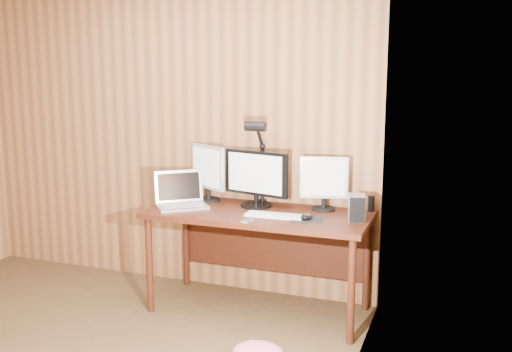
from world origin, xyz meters
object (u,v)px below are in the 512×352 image
Objects in this scene: laptop at (181,198)px; keyboard at (275,215)px; monitor_left at (208,171)px; speaker at (371,204)px; desk_lamp at (259,150)px; desk at (262,226)px; monitor_center at (256,178)px; phone at (247,221)px; monitor_right at (324,182)px; hard_drive at (357,208)px; mouse at (307,217)px.

keyboard is at bearing -43.68° from laptop.
speaker is (1.24, 0.10, -0.18)m from monitor_left.
keyboard is 0.61× the size of desk_lamp.
laptop is at bearing -86.70° from monitor_left.
monitor_left is (-0.49, 0.12, 0.36)m from desk.
monitor_center reaches higher than keyboard.
desk is at bearing 130.74° from keyboard.
desk_lamp reaches higher than keyboard.
phone is (0.63, -0.25, -0.06)m from laptop.
monitor_right is at bearing -25.88° from laptop.
keyboard is 0.56m from hard_drive.
hard_drive is at bearing 9.17° from keyboard.
desk is 0.38m from phone.
desk_lamp is at bearing 150.92° from hard_drive.
hard_drive is at bearing 3.72° from monitor_center.
keyboard is at bearing -33.14° from monitor_center.
monitor_center is 0.78× the size of desk_lamp.
monitor_right reaches higher than speaker.
desk is 0.64m from laptop.
desk_lamp is (0.41, 0.03, 0.18)m from monitor_left.
hard_drive is 0.27× the size of desk_lamp.
desk_lamp is (0.52, 0.26, 0.35)m from laptop.
laptop reaches higher than speaker.
desk_lamp is (-0.08, 0.15, 0.54)m from desk.
monitor_right is at bearing 17.36° from desk.
mouse is 1.02× the size of speaker.
laptop is 4.05× the size of speaker.
monitor_right is at bearing 46.36° from keyboard.
mouse is 0.64× the size of hard_drive.
mouse is 0.17× the size of desk_lamp.
laptop reaches higher than phone.
speaker is (0.37, 0.40, 0.03)m from mouse.
monitor_center is 1.34× the size of monitor_right.
desk is 16.09× the size of phone.
hard_drive is (0.70, -0.06, 0.21)m from desk.
monitor_left is 0.74m from keyboard.
monitor_center is 5.30× the size of phone.
monitor_right is 0.36m from mouse.
monitor_center is (-0.07, 0.08, 0.34)m from desk.
desk_lamp reaches higher than monitor_center.
monitor_right reaches higher than desk.
laptop reaches higher than keyboard.
desk is 8.90× the size of hard_drive.
monitor_left reaches higher than mouse.
monitor_left is 4.38× the size of phone.
monitor_center is 0.22m from desk_lamp.
monitor_left is 1.06× the size of keyboard.
laptop is 0.99m from mouse.
monitor_right is at bearing -164.14° from speaker.
phone is (-0.13, -0.19, -0.00)m from keyboard.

